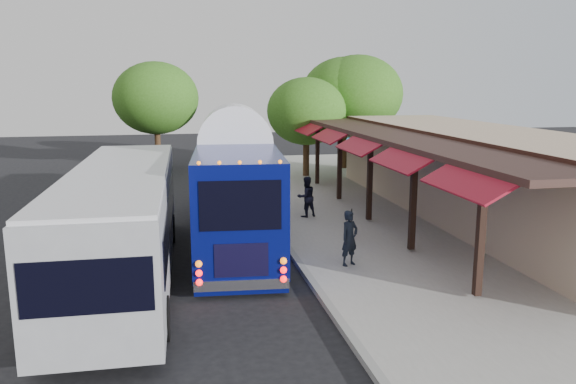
{
  "coord_description": "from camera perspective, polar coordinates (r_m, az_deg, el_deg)",
  "views": [
    {
      "loc": [
        -3.5,
        -16.06,
        5.47
      ],
      "look_at": [
        0.22,
        2.19,
        1.8
      ],
      "focal_mm": 35.0,
      "sensor_mm": 36.0,
      "label": 1
    }
  ],
  "objects": [
    {
      "name": "sign_board",
      "position": [
        19.34,
        6.45,
        -2.78
      ],
      "size": [
        0.19,
        0.45,
        1.02
      ],
      "rotation": [
        0.0,
        0.0,
        -0.34
      ],
      "color": "black",
      "rests_on": "sidewalk"
    },
    {
      "name": "sidewalk",
      "position": [
        22.44,
        11.12,
        -2.98
      ],
      "size": [
        10.0,
        40.0,
        0.15
      ],
      "primitive_type": "cube",
      "color": "#9E9B93",
      "rests_on": "ground"
    },
    {
      "name": "ped_b",
      "position": [
        22.36,
        1.86,
        -0.49
      ],
      "size": [
        0.94,
        0.83,
        1.63
      ],
      "primitive_type": "imported",
      "rotation": [
        0.0,
        0.0,
        3.45
      ],
      "color": "black",
      "rests_on": "sidewalk"
    },
    {
      "name": "tree_right",
      "position": [
        34.96,
        7.07,
        9.85
      ],
      "size": [
        5.54,
        5.54,
        7.09
      ],
      "color": "#382314",
      "rests_on": "ground"
    },
    {
      "name": "tree_left",
      "position": [
        32.01,
        1.88,
        8.19
      ],
      "size": [
        4.48,
        4.48,
        5.74
      ],
      "color": "#382314",
      "rests_on": "ground"
    },
    {
      "name": "station_shelter",
      "position": [
        23.59,
        18.89,
        1.71
      ],
      "size": [
        8.15,
        20.0,
        3.6
      ],
      "color": "tan",
      "rests_on": "ground"
    },
    {
      "name": "ground",
      "position": [
        17.32,
        0.74,
        -7.26
      ],
      "size": [
        90.0,
        90.0,
        0.0
      ],
      "primitive_type": "plane",
      "color": "black",
      "rests_on": "ground"
    },
    {
      "name": "curb",
      "position": [
        21.07,
        -1.44,
        -3.69
      ],
      "size": [
        0.2,
        40.0,
        0.16
      ],
      "primitive_type": "cube",
      "color": "gray",
      "rests_on": "ground"
    },
    {
      "name": "tree_far",
      "position": [
        35.93,
        -13.29,
        9.26
      ],
      "size": [
        5.24,
        5.24,
        6.71
      ],
      "color": "#382314",
      "rests_on": "ground"
    },
    {
      "name": "ped_c",
      "position": [
        27.95,
        -2.0,
        2.13
      ],
      "size": [
        1.14,
        0.56,
        1.88
      ],
      "primitive_type": "imported",
      "rotation": [
        0.0,
        0.0,
        3.23
      ],
      "color": "black",
      "rests_on": "sidewalk"
    },
    {
      "name": "tree_mid",
      "position": [
        35.11,
        5.84,
        9.76
      ],
      "size": [
        5.46,
        5.46,
        6.99
      ],
      "color": "#382314",
      "rests_on": "ground"
    },
    {
      "name": "coach_bus",
      "position": [
        19.64,
        -5.35,
        0.95
      ],
      "size": [
        3.47,
        11.85,
        3.74
      ],
      "rotation": [
        0.0,
        0.0,
        -0.09
      ],
      "color": "#070D59",
      "rests_on": "ground"
    },
    {
      "name": "city_bus",
      "position": [
        16.17,
        -16.46,
        -2.65
      ],
      "size": [
        2.79,
        11.77,
        3.15
      ],
      "rotation": [
        0.0,
        0.0,
        -0.02
      ],
      "color": "gray",
      "rests_on": "ground"
    },
    {
      "name": "ped_d",
      "position": [
        30.74,
        -2.77,
        2.71
      ],
      "size": [
        1.14,
        0.76,
        1.63
      ],
      "primitive_type": "imported",
      "rotation": [
        0.0,
        0.0,
        2.99
      ],
      "color": "black",
      "rests_on": "sidewalk"
    },
    {
      "name": "ped_a",
      "position": [
        16.57,
        6.27,
        -4.69
      ],
      "size": [
        0.71,
        0.62,
        1.64
      ],
      "primitive_type": "imported",
      "rotation": [
        0.0,
        0.0,
        0.47
      ],
      "color": "black",
      "rests_on": "sidewalk"
    }
  ]
}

